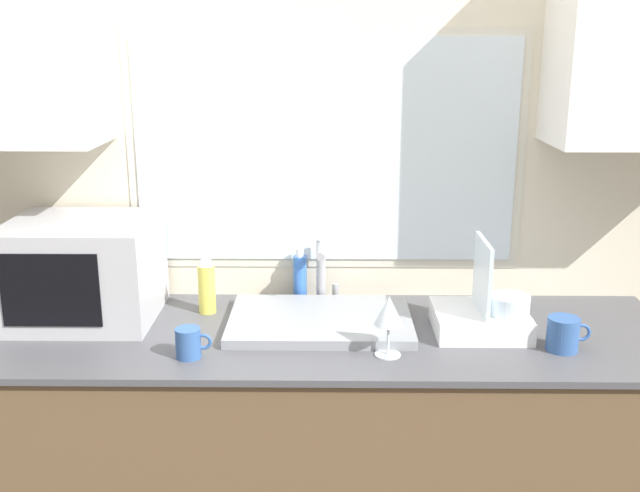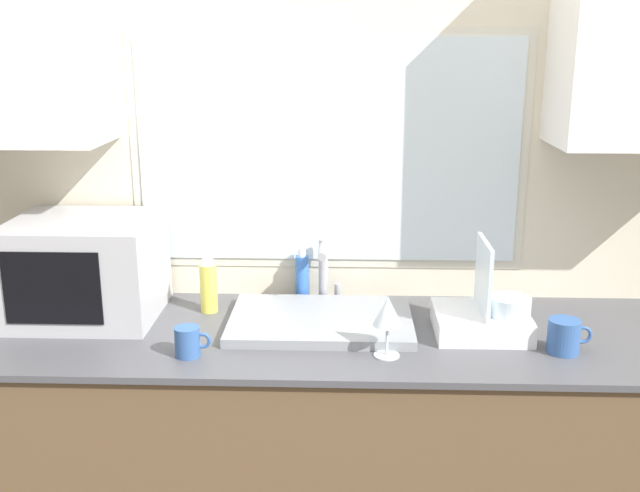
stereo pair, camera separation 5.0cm
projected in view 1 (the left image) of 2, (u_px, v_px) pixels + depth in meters
countertop at (325, 459)px, 2.42m from camera, size 2.15×0.69×0.89m
wall_back at (326, 151)px, 2.47m from camera, size 6.00×0.38×2.60m
sink_basin at (320, 321)px, 2.34m from camera, size 0.57×0.40×0.03m
faucet at (322, 266)px, 2.50m from camera, size 0.08×0.17×0.22m
microwave at (83, 270)px, 2.37m from camera, size 0.45×0.40×0.32m
dish_rack at (484, 315)px, 2.27m from camera, size 0.28×0.25×0.29m
spray_bottle at (206, 282)px, 2.42m from camera, size 0.06×0.06×0.22m
soap_bottle at (300, 277)px, 2.55m from camera, size 0.05×0.05×0.18m
mug_near_sink at (189, 343)px, 2.10m from camera, size 0.10×0.07×0.09m
wine_glass at (389, 312)px, 2.09m from camera, size 0.08×0.08×0.18m
mug_by_rack at (563, 334)px, 2.14m from camera, size 0.13×0.09×0.10m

